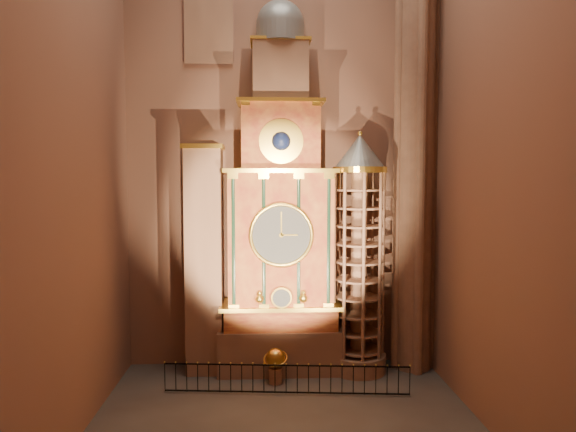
{
  "coord_description": "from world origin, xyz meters",
  "views": [
    {
      "loc": [
        -0.81,
        -17.87,
        8.64
      ],
      "look_at": [
        0.24,
        3.0,
        7.18
      ],
      "focal_mm": 32.0,
      "sensor_mm": 36.0,
      "label": 1
    }
  ],
  "objects": [
    {
      "name": "gothic_pier",
      "position": [
        6.1,
        5.0,
        11.0
      ],
      "size": [
        2.04,
        2.04,
        22.0
      ],
      "color": "#8C634C",
      "rests_on": "floor"
    },
    {
      "name": "iron_railing",
      "position": [
        0.13,
        2.24,
        0.64
      ],
      "size": [
        9.85,
        0.94,
        1.18
      ],
      "color": "black",
      "rests_on": "floor"
    },
    {
      "name": "floor",
      "position": [
        0.0,
        0.0,
        0.0
      ],
      "size": [
        14.0,
        14.0,
        0.0
      ],
      "primitive_type": "plane",
      "color": "#383330",
      "rests_on": "ground"
    },
    {
      "name": "astronomical_clock",
      "position": [
        0.0,
        4.96,
        6.68
      ],
      "size": [
        5.6,
        2.41,
        16.7
      ],
      "color": "#8C634C",
      "rests_on": "floor"
    },
    {
      "name": "celestial_globe",
      "position": [
        -0.27,
        3.45,
        0.91
      ],
      "size": [
        1.31,
        1.27,
        1.51
      ],
      "color": "#8C634C",
      "rests_on": "floor"
    },
    {
      "name": "stained_glass_window",
      "position": [
        -3.2,
        5.92,
        16.5
      ],
      "size": [
        2.2,
        0.14,
        5.2
      ],
      "color": "navy",
      "rests_on": "wall_back"
    },
    {
      "name": "portrait_tower",
      "position": [
        -3.4,
        4.98,
        5.15
      ],
      "size": [
        1.8,
        1.6,
        10.2
      ],
      "color": "#8C634C",
      "rests_on": "floor"
    },
    {
      "name": "wall_back",
      "position": [
        0.0,
        6.0,
        11.0
      ],
      "size": [
        22.0,
        0.0,
        22.0
      ],
      "primitive_type": "plane",
      "rotation": [
        1.57,
        0.0,
        0.0
      ],
      "color": "#885A49",
      "rests_on": "floor"
    },
    {
      "name": "stair_turret",
      "position": [
        3.5,
        4.7,
        5.27
      ],
      "size": [
        2.5,
        2.5,
        10.8
      ],
      "color": "#8C634C",
      "rests_on": "floor"
    },
    {
      "name": "wall_left",
      "position": [
        -7.0,
        0.0,
        11.0
      ],
      "size": [
        0.0,
        22.0,
        22.0
      ],
      "primitive_type": "plane",
      "rotation": [
        1.57,
        0.0,
        1.57
      ],
      "color": "#885A49",
      "rests_on": "floor"
    },
    {
      "name": "wall_right",
      "position": [
        7.0,
        0.0,
        11.0
      ],
      "size": [
        0.0,
        22.0,
        22.0
      ],
      "primitive_type": "plane",
      "rotation": [
        1.57,
        0.0,
        -1.57
      ],
      "color": "#885A49",
      "rests_on": "floor"
    }
  ]
}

